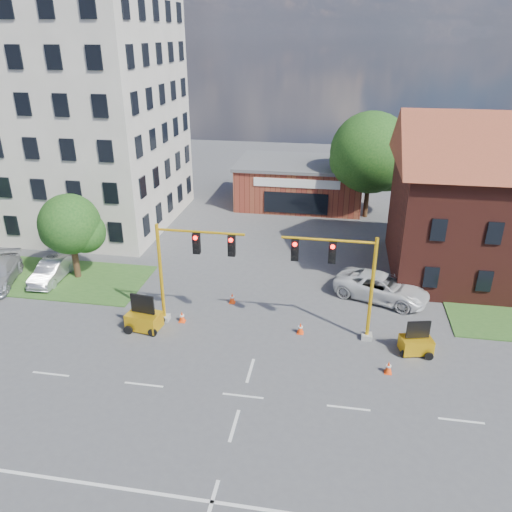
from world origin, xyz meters
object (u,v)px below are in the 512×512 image
(signal_mast_west, at_px, (187,263))
(pickup_white, at_px, (382,287))
(trailer_east, at_px, (416,343))
(trailer_west, at_px, (144,319))
(signal_mast_east, at_px, (342,275))

(signal_mast_west, distance_m, pickup_white, 12.81)
(trailer_east, bearing_deg, trailer_west, 167.13)
(signal_mast_east, bearing_deg, signal_mast_west, 180.00)
(signal_mast_east, xyz_separation_m, trailer_west, (-11.17, -1.14, -3.25))
(signal_mast_east, distance_m, trailer_east, 5.44)
(signal_mast_west, distance_m, signal_mast_east, 8.71)
(trailer_west, relative_size, pickup_white, 0.36)
(trailer_east, height_order, pickup_white, trailer_east)
(trailer_east, bearing_deg, signal_mast_west, 162.23)
(signal_mast_west, height_order, trailer_west, signal_mast_west)
(signal_mast_west, height_order, signal_mast_east, same)
(signal_mast_east, relative_size, trailer_east, 3.32)
(trailer_west, distance_m, pickup_white, 15.15)
(signal_mast_east, xyz_separation_m, pickup_white, (2.69, 4.96, -3.08))
(signal_mast_east, bearing_deg, trailer_west, -174.16)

